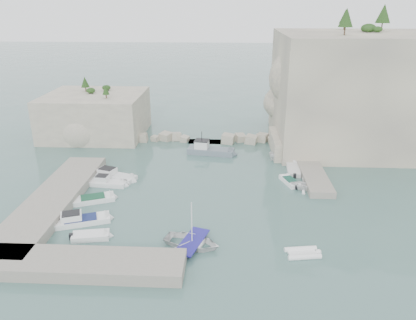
{
  "coord_description": "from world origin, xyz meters",
  "views": [
    {
      "loc": [
        2.44,
        -40.54,
        21.08
      ],
      "look_at": [
        0.0,
        6.0,
        3.0
      ],
      "focal_mm": 35.0,
      "sensor_mm": 36.0,
      "label": 1
    }
  ],
  "objects_px": {
    "tender_east_d": "(283,161)",
    "motorboat_b": "(108,185)",
    "motorboat_a": "(114,178)",
    "inflatable_dinghy": "(302,255)",
    "motorboat_e": "(91,238)",
    "tender_east_c": "(293,171)",
    "motorboat_c": "(93,201)",
    "tender_east_b": "(289,183)",
    "rowboat": "(192,246)",
    "work_boat": "(211,154)",
    "motorboat_d": "(81,223)",
    "tender_east_a": "(303,190)"
  },
  "relations": [
    {
      "from": "tender_east_d",
      "to": "motorboat_b",
      "type": "bearing_deg",
      "value": 114.93
    },
    {
      "from": "motorboat_a",
      "to": "inflatable_dinghy",
      "type": "distance_m",
      "value": 26.72
    },
    {
      "from": "motorboat_e",
      "to": "tender_east_c",
      "type": "height_order",
      "value": "same"
    },
    {
      "from": "motorboat_c",
      "to": "tender_east_b",
      "type": "distance_m",
      "value": 23.84
    },
    {
      "from": "motorboat_c",
      "to": "inflatable_dinghy",
      "type": "distance_m",
      "value": 24.01
    },
    {
      "from": "tender_east_b",
      "to": "motorboat_b",
      "type": "bearing_deg",
      "value": 75.57
    },
    {
      "from": "rowboat",
      "to": "tender_east_b",
      "type": "distance_m",
      "value": 18.27
    },
    {
      "from": "tender_east_b",
      "to": "tender_east_d",
      "type": "bearing_deg",
      "value": -20.26
    },
    {
      "from": "motorboat_c",
      "to": "tender_east_c",
      "type": "relative_size",
      "value": 1.03
    },
    {
      "from": "tender_east_d",
      "to": "motorboat_e",
      "type": "bearing_deg",
      "value": 138.06
    },
    {
      "from": "motorboat_b",
      "to": "work_boat",
      "type": "xyz_separation_m",
      "value": [
        12.2,
        11.91,
        0.0
      ]
    },
    {
      "from": "motorboat_b",
      "to": "tender_east_d",
      "type": "distance_m",
      "value": 24.65
    },
    {
      "from": "rowboat",
      "to": "motorboat_a",
      "type": "bearing_deg",
      "value": 54.96
    },
    {
      "from": "rowboat",
      "to": "tender_east_d",
      "type": "distance_m",
      "value": 24.98
    },
    {
      "from": "rowboat",
      "to": "motorboat_d",
      "type": "bearing_deg",
      "value": 90.61
    },
    {
      "from": "motorboat_e",
      "to": "rowboat",
      "type": "height_order",
      "value": "rowboat"
    },
    {
      "from": "motorboat_b",
      "to": "tender_east_c",
      "type": "height_order",
      "value": "motorboat_b"
    },
    {
      "from": "tender_east_a",
      "to": "motorboat_b",
      "type": "bearing_deg",
      "value": 105.47
    },
    {
      "from": "inflatable_dinghy",
      "to": "work_boat",
      "type": "bearing_deg",
      "value": 101.46
    },
    {
      "from": "motorboat_e",
      "to": "rowboat",
      "type": "bearing_deg",
      "value": -15.45
    },
    {
      "from": "motorboat_a",
      "to": "tender_east_d",
      "type": "bearing_deg",
      "value": 37.45
    },
    {
      "from": "tender_east_a",
      "to": "work_boat",
      "type": "height_order",
      "value": "work_boat"
    },
    {
      "from": "rowboat",
      "to": "tender_east_c",
      "type": "height_order",
      "value": "rowboat"
    },
    {
      "from": "motorboat_c",
      "to": "tender_east_c",
      "type": "height_order",
      "value": "same"
    },
    {
      "from": "motorboat_c",
      "to": "tender_east_d",
      "type": "bearing_deg",
      "value": 8.91
    },
    {
      "from": "work_boat",
      "to": "motorboat_e",
      "type": "bearing_deg",
      "value": -104.54
    },
    {
      "from": "rowboat",
      "to": "tender_east_b",
      "type": "relative_size",
      "value": 1.36
    },
    {
      "from": "inflatable_dinghy",
      "to": "motorboat_a",
      "type": "bearing_deg",
      "value": 134.85
    },
    {
      "from": "motorboat_c",
      "to": "motorboat_e",
      "type": "xyz_separation_m",
      "value": [
        2.25,
        -7.7,
        0.0
      ]
    },
    {
      "from": "tender_east_b",
      "to": "tender_east_c",
      "type": "distance_m",
      "value": 4.1
    },
    {
      "from": "work_boat",
      "to": "motorboat_b",
      "type": "bearing_deg",
      "value": -126.73
    },
    {
      "from": "motorboat_a",
      "to": "motorboat_b",
      "type": "relative_size",
      "value": 1.32
    },
    {
      "from": "motorboat_d",
      "to": "motorboat_b",
      "type": "bearing_deg",
      "value": 69.07
    },
    {
      "from": "motorboat_b",
      "to": "tender_east_a",
      "type": "distance_m",
      "value": 23.96
    },
    {
      "from": "rowboat",
      "to": "tender_east_a",
      "type": "height_order",
      "value": "tender_east_a"
    },
    {
      "from": "motorboat_b",
      "to": "motorboat_c",
      "type": "xyz_separation_m",
      "value": [
        -0.47,
        -4.36,
        0.0
      ]
    },
    {
      "from": "motorboat_a",
      "to": "motorboat_e",
      "type": "distance_m",
      "value": 14.29
    },
    {
      "from": "rowboat",
      "to": "tender_east_d",
      "type": "height_order",
      "value": "tender_east_d"
    },
    {
      "from": "motorboat_e",
      "to": "tender_east_c",
      "type": "distance_m",
      "value": 28.14
    },
    {
      "from": "tender_east_a",
      "to": "motorboat_e",
      "type": "bearing_deg",
      "value": 133.98
    },
    {
      "from": "motorboat_e",
      "to": "work_boat",
      "type": "bearing_deg",
      "value": 55.61
    },
    {
      "from": "motorboat_b",
      "to": "tender_east_d",
      "type": "bearing_deg",
      "value": 27.62
    },
    {
      "from": "motorboat_d",
      "to": "tender_east_b",
      "type": "xyz_separation_m",
      "value": [
        22.71,
        11.05,
        0.0
      ]
    },
    {
      "from": "motorboat_e",
      "to": "tender_east_a",
      "type": "bearing_deg",
      "value": 17.72
    },
    {
      "from": "motorboat_e",
      "to": "inflatable_dinghy",
      "type": "height_order",
      "value": "motorboat_e"
    },
    {
      "from": "motorboat_c",
      "to": "work_boat",
      "type": "relative_size",
      "value": 0.69
    },
    {
      "from": "motorboat_e",
      "to": "inflatable_dinghy",
      "type": "distance_m",
      "value": 19.92
    },
    {
      "from": "motorboat_b",
      "to": "motorboat_d",
      "type": "height_order",
      "value": "same"
    },
    {
      "from": "motorboat_b",
      "to": "tender_east_a",
      "type": "bearing_deg",
      "value": 5.0
    },
    {
      "from": "motorboat_a",
      "to": "tender_east_d",
      "type": "distance_m",
      "value": 23.78
    }
  ]
}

